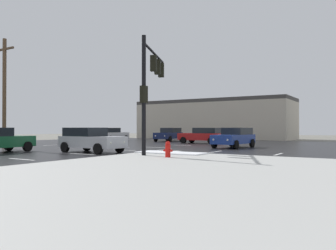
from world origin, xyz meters
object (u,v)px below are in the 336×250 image
(sedan_blue, at_px, (235,137))
(utility_pole_mid, at_px, (4,91))
(sedan_navy, at_px, (169,134))
(sedan_red, at_px, (203,135))
(traffic_signal_mast, at_px, (151,78))
(sedan_silver, at_px, (90,139))
(sedan_white, at_px, (112,134))
(fire_hydrant, at_px, (168,149))

(sedan_blue, height_order, utility_pole_mid, utility_pole_mid)
(sedan_navy, xyz_separation_m, sedan_red, (5.78, -2.98, 0.00))
(traffic_signal_mast, distance_m, sedan_red, 15.71)
(traffic_signal_mast, xyz_separation_m, utility_pole_mid, (-13.12, -0.70, -0.07))
(traffic_signal_mast, xyz_separation_m, sedan_red, (-3.89, 14.78, -3.63))
(sedan_navy, bearing_deg, sedan_red, 56.16)
(sedan_silver, relative_size, sedan_blue, 1.00)
(sedan_white, xyz_separation_m, sedan_silver, (11.96, -15.64, 0.00))
(sedan_silver, height_order, utility_pole_mid, utility_pole_mid)
(sedan_white, relative_size, utility_pole_mid, 0.55)
(sedan_white, xyz_separation_m, sedan_navy, (6.80, 2.41, 0.00))
(sedan_red, bearing_deg, utility_pole_mid, 59.61)
(sedan_white, bearing_deg, fire_hydrant, -134.60)
(traffic_signal_mast, height_order, utility_pole_mid, utility_pole_mid)
(sedan_navy, bearing_deg, sedan_silver, 9.36)
(fire_hydrant, relative_size, sedan_blue, 0.17)
(sedan_silver, bearing_deg, fire_hydrant, -9.58)
(traffic_signal_mast, distance_m, sedan_white, 22.81)
(sedan_blue, bearing_deg, utility_pole_mid, -50.30)
(fire_hydrant, bearing_deg, sedan_red, 110.45)
(sedan_white, bearing_deg, utility_pole_mid, -170.26)
(sedan_blue, bearing_deg, sedan_navy, -121.82)
(sedan_red, bearing_deg, fire_hydrant, 110.85)
(sedan_silver, height_order, sedan_navy, same)
(fire_hydrant, xyz_separation_m, sedan_white, (-18.81, 17.27, 0.32))
(fire_hydrant, bearing_deg, sedan_silver, 166.64)
(sedan_white, height_order, sedan_navy, same)
(sedan_white, bearing_deg, sedan_silver, -144.64)
(utility_pole_mid, bearing_deg, sedan_silver, 2.72)
(sedan_navy, height_order, sedan_red, same)
(traffic_signal_mast, bearing_deg, sedan_silver, 71.81)
(traffic_signal_mast, relative_size, sedan_blue, 1.36)
(sedan_silver, height_order, sedan_red, same)
(traffic_signal_mast, relative_size, sedan_navy, 1.35)
(utility_pole_mid, bearing_deg, sedan_blue, 35.18)
(traffic_signal_mast, xyz_separation_m, sedan_navy, (-9.67, 17.76, -3.63))
(traffic_signal_mast, relative_size, sedan_white, 1.38)
(fire_hydrant, bearing_deg, utility_pole_mid, 175.50)
(sedan_silver, xyz_separation_m, sedan_blue, (5.97, 9.87, 0.00))
(sedan_red, distance_m, utility_pole_mid, 18.38)
(sedan_navy, bearing_deg, traffic_signal_mast, 21.99)
(sedan_white, relative_size, sedan_navy, 0.98)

